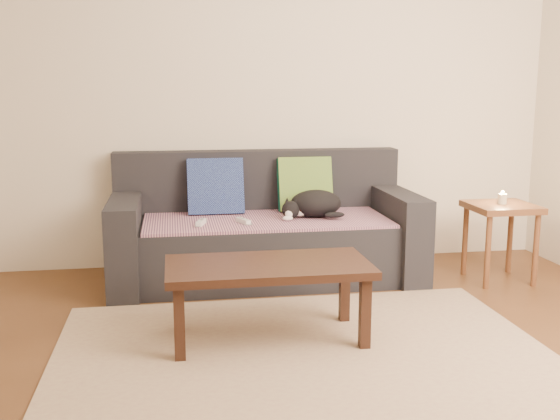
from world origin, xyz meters
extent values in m
plane|color=brown|center=(0.00, 0.00, 0.00)|extent=(4.50, 4.50, 0.00)
cube|color=beige|center=(0.00, 2.00, 1.30)|extent=(4.50, 0.04, 2.60)
cube|color=#232328|center=(0.00, 1.50, 0.21)|extent=(1.70, 0.78, 0.42)
cube|color=#232328|center=(0.00, 1.90, 0.65)|extent=(2.10, 0.18, 0.45)
cube|color=#232328|center=(-0.95, 1.50, 0.30)|extent=(0.20, 0.90, 0.60)
cube|color=#232328|center=(0.95, 1.50, 0.30)|extent=(0.20, 0.90, 0.60)
cube|color=#42274A|center=(0.00, 1.48, 0.43)|extent=(1.66, 0.74, 0.02)
cube|color=#11174C|center=(-0.33, 1.74, 0.63)|extent=(0.40, 0.20, 0.41)
cube|color=#0C4E3A|center=(0.32, 1.74, 0.63)|extent=(0.39, 0.20, 0.40)
ellipsoid|color=black|center=(0.35, 1.49, 0.53)|extent=(0.43, 0.37, 0.19)
sphere|color=black|center=(0.16, 1.44, 0.50)|extent=(0.16, 0.16, 0.12)
sphere|color=white|center=(0.14, 1.39, 0.48)|extent=(0.07, 0.07, 0.05)
ellipsoid|color=black|center=(0.45, 1.36, 0.47)|extent=(0.15, 0.09, 0.04)
cube|color=white|center=(-0.45, 1.35, 0.46)|extent=(0.08, 0.15, 0.03)
cube|color=white|center=(-0.17, 1.35, 0.46)|extent=(0.09, 0.15, 0.03)
cube|color=brown|center=(1.60, 1.23, 0.52)|extent=(0.43, 0.43, 0.04)
cylinder|color=brown|center=(1.43, 1.05, 0.25)|extent=(0.04, 0.04, 0.50)
cylinder|color=brown|center=(1.77, 1.05, 0.25)|extent=(0.04, 0.04, 0.50)
cylinder|color=brown|center=(1.43, 1.40, 0.25)|extent=(0.04, 0.04, 0.50)
cylinder|color=brown|center=(1.77, 1.40, 0.25)|extent=(0.04, 0.04, 0.50)
cylinder|color=beige|center=(1.60, 1.23, 0.57)|extent=(0.06, 0.06, 0.07)
sphere|color=#FFBF59|center=(1.60, 1.23, 0.62)|extent=(0.02, 0.02, 0.02)
cube|color=tan|center=(0.00, 0.15, 0.01)|extent=(2.50, 1.80, 0.01)
cube|color=black|center=(-0.15, 0.39, 0.40)|extent=(1.06, 0.53, 0.04)
cube|color=black|center=(-0.61, 0.18, 0.19)|extent=(0.05, 0.05, 0.38)
cube|color=black|center=(0.32, 0.18, 0.19)|extent=(0.05, 0.05, 0.38)
cube|color=black|center=(-0.61, 0.59, 0.19)|extent=(0.05, 0.05, 0.38)
cube|color=black|center=(0.32, 0.59, 0.19)|extent=(0.05, 0.05, 0.38)
camera|label=1|loc=(-0.62, -2.88, 1.33)|focal=42.00mm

